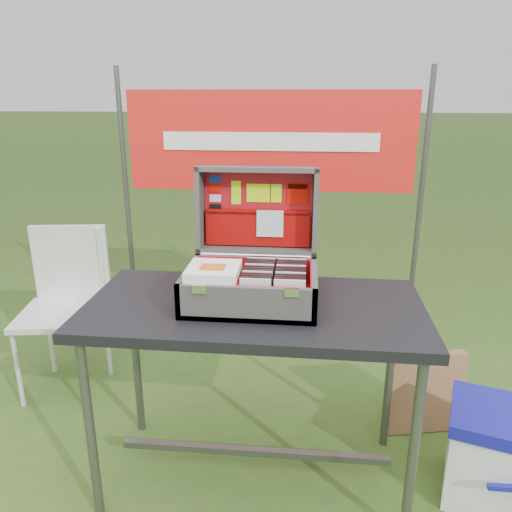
# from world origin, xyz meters

# --- Properties ---
(ground) EXTENTS (80.00, 80.00, 0.00)m
(ground) POSITION_xyz_m (0.00, 0.00, 0.00)
(ground) COLOR #37501D
(ground) RESTS_ON ground
(table) EXTENTS (1.28, 0.65, 0.80)m
(table) POSITION_xyz_m (0.02, -0.00, 0.40)
(table) COLOR black
(table) RESTS_ON ground
(table_top) EXTENTS (1.28, 0.65, 0.04)m
(table_top) POSITION_xyz_m (0.02, -0.00, 0.78)
(table_top) COLOR black
(table_top) RESTS_ON ground
(table_leg_fl) EXTENTS (0.04, 0.04, 0.76)m
(table_leg_fl) POSITION_xyz_m (-0.56, -0.26, 0.38)
(table_leg_fl) COLOR #59595B
(table_leg_fl) RESTS_ON ground
(table_leg_fr) EXTENTS (0.04, 0.04, 0.76)m
(table_leg_fr) POSITION_xyz_m (0.60, -0.26, 0.38)
(table_leg_fr) COLOR #59595B
(table_leg_fr) RESTS_ON ground
(table_leg_bl) EXTENTS (0.04, 0.04, 0.76)m
(table_leg_bl) POSITION_xyz_m (-0.56, 0.26, 0.38)
(table_leg_bl) COLOR #59595B
(table_leg_bl) RESTS_ON ground
(table_leg_br) EXTENTS (0.04, 0.04, 0.76)m
(table_leg_br) POSITION_xyz_m (0.60, 0.26, 0.38)
(table_leg_br) COLOR #59595B
(table_leg_br) RESTS_ON ground
(table_brace) EXTENTS (1.13, 0.03, 0.03)m
(table_brace) POSITION_xyz_m (0.02, -0.00, 0.12)
(table_brace) COLOR #59595B
(table_brace) RESTS_ON ground
(suitcase) EXTENTS (0.49, 0.51, 0.48)m
(suitcase) POSITION_xyz_m (0.01, 0.06, 1.04)
(suitcase) COLOR #54514D
(suitcase) RESTS_ON table
(suitcase_base_bottom) EXTENTS (0.49, 0.35, 0.02)m
(suitcase_base_bottom) POSITION_xyz_m (0.01, 0.00, 0.81)
(suitcase_base_bottom) COLOR #54514D
(suitcase_base_bottom) RESTS_ON table_top
(suitcase_base_wall_front) EXTENTS (0.49, 0.02, 0.13)m
(suitcase_base_wall_front) POSITION_xyz_m (0.01, -0.17, 0.86)
(suitcase_base_wall_front) COLOR #54514D
(suitcase_base_wall_front) RESTS_ON table_top
(suitcase_base_wall_back) EXTENTS (0.49, 0.02, 0.13)m
(suitcase_base_wall_back) POSITION_xyz_m (0.01, 0.17, 0.86)
(suitcase_base_wall_back) COLOR #54514D
(suitcase_base_wall_back) RESTS_ON table_top
(suitcase_base_wall_left) EXTENTS (0.02, 0.35, 0.13)m
(suitcase_base_wall_left) POSITION_xyz_m (-0.23, 0.00, 0.86)
(suitcase_base_wall_left) COLOR #54514D
(suitcase_base_wall_left) RESTS_ON table_top
(suitcase_base_wall_right) EXTENTS (0.02, 0.35, 0.13)m
(suitcase_base_wall_right) POSITION_xyz_m (0.25, 0.00, 0.86)
(suitcase_base_wall_right) COLOR #54514D
(suitcase_base_wall_right) RESTS_ON table_top
(suitcase_liner_floor) EXTENTS (0.45, 0.31, 0.01)m
(suitcase_liner_floor) POSITION_xyz_m (0.01, 0.00, 0.82)
(suitcase_liner_floor) COLOR red
(suitcase_liner_floor) RESTS_ON suitcase_base_bottom
(suitcase_latch_left) EXTENTS (0.05, 0.01, 0.03)m
(suitcase_latch_left) POSITION_xyz_m (-0.15, -0.18, 0.92)
(suitcase_latch_left) COLOR silver
(suitcase_latch_left) RESTS_ON suitcase_base_wall_front
(suitcase_latch_right) EXTENTS (0.05, 0.01, 0.03)m
(suitcase_latch_right) POSITION_xyz_m (0.17, -0.18, 0.92)
(suitcase_latch_right) COLOR silver
(suitcase_latch_right) RESTS_ON suitcase_base_wall_front
(suitcase_hinge) EXTENTS (0.44, 0.02, 0.02)m
(suitcase_hinge) POSITION_xyz_m (0.01, 0.18, 0.93)
(suitcase_hinge) COLOR silver
(suitcase_hinge) RESTS_ON suitcase_base_wall_back
(suitcase_lid_back) EXTENTS (0.49, 0.05, 0.35)m
(suitcase_lid_back) POSITION_xyz_m (0.01, 0.31, 1.10)
(suitcase_lid_back) COLOR #54514D
(suitcase_lid_back) RESTS_ON suitcase_base_wall_back
(suitcase_lid_rim_far) EXTENTS (0.49, 0.13, 0.03)m
(suitcase_lid_rim_far) POSITION_xyz_m (0.01, 0.27, 1.27)
(suitcase_lid_rim_far) COLOR #54514D
(suitcase_lid_rim_far) RESTS_ON suitcase_lid_back
(suitcase_lid_rim_near) EXTENTS (0.49, 0.13, 0.03)m
(suitcase_lid_rim_near) POSITION_xyz_m (0.01, 0.24, 0.93)
(suitcase_lid_rim_near) COLOR #54514D
(suitcase_lid_rim_near) RESTS_ON suitcase_lid_back
(suitcase_lid_rim_left) EXTENTS (0.02, 0.16, 0.36)m
(suitcase_lid_rim_left) POSITION_xyz_m (-0.23, 0.26, 1.10)
(suitcase_lid_rim_left) COLOR #54514D
(suitcase_lid_rim_left) RESTS_ON suitcase_lid_back
(suitcase_lid_rim_right) EXTENTS (0.02, 0.16, 0.36)m
(suitcase_lid_rim_right) POSITION_xyz_m (0.25, 0.26, 1.10)
(suitcase_lid_rim_right) COLOR #54514D
(suitcase_lid_rim_right) RESTS_ON suitcase_lid_back
(suitcase_lid_liner) EXTENTS (0.45, 0.03, 0.31)m
(suitcase_lid_liner) POSITION_xyz_m (0.01, 0.30, 1.10)
(suitcase_lid_liner) COLOR red
(suitcase_lid_liner) RESTS_ON suitcase_lid_back
(suitcase_liner_wall_front) EXTENTS (0.45, 0.01, 0.11)m
(suitcase_liner_wall_front) POSITION_xyz_m (0.01, -0.15, 0.87)
(suitcase_liner_wall_front) COLOR red
(suitcase_liner_wall_front) RESTS_ON suitcase_base_bottom
(suitcase_liner_wall_back) EXTENTS (0.45, 0.01, 0.11)m
(suitcase_liner_wall_back) POSITION_xyz_m (0.01, 0.15, 0.87)
(suitcase_liner_wall_back) COLOR red
(suitcase_liner_wall_back) RESTS_ON suitcase_base_bottom
(suitcase_liner_wall_left) EXTENTS (0.01, 0.31, 0.11)m
(suitcase_liner_wall_left) POSITION_xyz_m (-0.21, 0.00, 0.87)
(suitcase_liner_wall_left) COLOR red
(suitcase_liner_wall_left) RESTS_ON suitcase_base_bottom
(suitcase_liner_wall_right) EXTENTS (0.01, 0.31, 0.11)m
(suitcase_liner_wall_right) POSITION_xyz_m (0.23, 0.00, 0.87)
(suitcase_liner_wall_right) COLOR red
(suitcase_liner_wall_right) RESTS_ON suitcase_base_bottom
(suitcase_lid_pocket) EXTENTS (0.43, 0.04, 0.14)m
(suitcase_lid_pocket) POSITION_xyz_m (0.01, 0.27, 1.02)
(suitcase_lid_pocket) COLOR #8C0706
(suitcase_lid_pocket) RESTS_ON suitcase_lid_liner
(suitcase_pocket_edge) EXTENTS (0.42, 0.02, 0.02)m
(suitcase_pocket_edge) POSITION_xyz_m (0.01, 0.27, 1.09)
(suitcase_pocket_edge) COLOR #8C0706
(suitcase_pocket_edge) RESTS_ON suitcase_lid_pocket
(suitcase_pocket_cd) EXTENTS (0.11, 0.02, 0.11)m
(suitcase_pocket_cd) POSITION_xyz_m (0.06, 0.26, 1.05)
(suitcase_pocket_cd) COLOR silver
(suitcase_pocket_cd) RESTS_ON suitcase_lid_pocket
(lid_sticker_cc_a) EXTENTS (0.05, 0.01, 0.03)m
(lid_sticker_cc_a) POSITION_xyz_m (-0.17, 0.31, 1.22)
(lid_sticker_cc_a) COLOR #1933B2
(lid_sticker_cc_a) RESTS_ON suitcase_lid_liner
(lid_sticker_cc_b) EXTENTS (0.05, 0.01, 0.03)m
(lid_sticker_cc_b) POSITION_xyz_m (-0.17, 0.30, 1.18)
(lid_sticker_cc_b) COLOR #CB0D01
(lid_sticker_cc_b) RESTS_ON suitcase_lid_liner
(lid_sticker_cc_c) EXTENTS (0.05, 0.01, 0.03)m
(lid_sticker_cc_c) POSITION_xyz_m (-0.17, 0.30, 1.14)
(lid_sticker_cc_c) COLOR white
(lid_sticker_cc_c) RESTS_ON suitcase_lid_liner
(lid_sticker_cc_d) EXTENTS (0.05, 0.01, 0.03)m
(lid_sticker_cc_d) POSITION_xyz_m (-0.17, 0.29, 1.10)
(lid_sticker_cc_d) COLOR black
(lid_sticker_cc_d) RESTS_ON suitcase_lid_liner
(lid_card_neon_tall) EXTENTS (0.04, 0.01, 0.10)m
(lid_card_neon_tall) POSITION_xyz_m (-0.08, 0.30, 1.16)
(lid_card_neon_tall) COLOR #BCF70D
(lid_card_neon_tall) RESTS_ON suitcase_lid_liner
(lid_card_neon_main) EXTENTS (0.10, 0.01, 0.07)m
(lid_card_neon_main) POSITION_xyz_m (0.01, 0.30, 1.16)
(lid_card_neon_main) COLOR #BCF70D
(lid_card_neon_main) RESTS_ON suitcase_lid_liner
(lid_card_neon_small) EXTENTS (0.04, 0.01, 0.07)m
(lid_card_neon_small) POSITION_xyz_m (0.09, 0.30, 1.16)
(lid_card_neon_small) COLOR #BCF70D
(lid_card_neon_small) RESTS_ON suitcase_lid_liner
(lid_sticker_band) EXTENTS (0.09, 0.01, 0.09)m
(lid_sticker_band) POSITION_xyz_m (0.17, 0.30, 1.16)
(lid_sticker_band) COLOR #CB0D01
(lid_sticker_band) RESTS_ON suitcase_lid_liner
(lid_sticker_band_bar) EXTENTS (0.08, 0.00, 0.02)m
(lid_sticker_band_bar) POSITION_xyz_m (0.17, 0.30, 1.19)
(lid_sticker_band_bar) COLOR black
(lid_sticker_band_bar) RESTS_ON suitcase_lid_liner
(cd_left_0) EXTENTS (0.11, 0.01, 0.12)m
(cd_left_0) POSITION_xyz_m (0.04, -0.13, 0.89)
(cd_left_0) COLOR silver
(cd_left_0) RESTS_ON suitcase_liner_floor
(cd_left_1) EXTENTS (0.11, 0.01, 0.12)m
(cd_left_1) POSITION_xyz_m (0.04, -0.11, 0.89)
(cd_left_1) COLOR black
(cd_left_1) RESTS_ON suitcase_liner_floor
(cd_left_2) EXTENTS (0.11, 0.01, 0.12)m
(cd_left_2) POSITION_xyz_m (0.04, -0.09, 0.89)
(cd_left_2) COLOR black
(cd_left_2) RESTS_ON suitcase_liner_floor
(cd_left_3) EXTENTS (0.11, 0.01, 0.12)m
(cd_left_3) POSITION_xyz_m (0.04, -0.07, 0.89)
(cd_left_3) COLOR black
(cd_left_3) RESTS_ON suitcase_liner_floor
(cd_left_4) EXTENTS (0.11, 0.01, 0.12)m
(cd_left_4) POSITION_xyz_m (0.04, -0.05, 0.89)
(cd_left_4) COLOR silver
(cd_left_4) RESTS_ON suitcase_liner_floor
(cd_left_5) EXTENTS (0.11, 0.01, 0.12)m
(cd_left_5) POSITION_xyz_m (0.04, -0.03, 0.89)
(cd_left_5) COLOR black
(cd_left_5) RESTS_ON suitcase_liner_floor
(cd_left_6) EXTENTS (0.11, 0.01, 0.12)m
(cd_left_6) POSITION_xyz_m (0.04, -0.01, 0.89)
(cd_left_6) COLOR black
(cd_left_6) RESTS_ON suitcase_liner_floor
(cd_left_7) EXTENTS (0.11, 0.01, 0.12)m
(cd_left_7) POSITION_xyz_m (0.04, 0.00, 0.89)
(cd_left_7) COLOR black
(cd_left_7) RESTS_ON suitcase_liner_floor
(cd_left_8) EXTENTS (0.11, 0.01, 0.12)m
(cd_left_8) POSITION_xyz_m (0.04, 0.02, 0.89)
(cd_left_8) COLOR silver
(cd_left_8) RESTS_ON suitcase_liner_floor
(cd_left_9) EXTENTS (0.11, 0.01, 0.12)m
(cd_left_9) POSITION_xyz_m (0.04, 0.04, 0.89)
(cd_left_9) COLOR black
(cd_left_9) RESTS_ON suitcase_liner_floor
(cd_left_10) EXTENTS (0.11, 0.01, 0.12)m
(cd_left_10) POSITION_xyz_m (0.04, 0.06, 0.89)
(cd_left_10) COLOR black
(cd_left_10) RESTS_ON suitcase_liner_floor
(cd_left_11) EXTENTS (0.11, 0.01, 0.12)m
(cd_left_11) POSITION_xyz_m (0.04, 0.08, 0.89)
(cd_left_11) COLOR black
(cd_left_11) RESTS_ON suitcase_liner_floor
(cd_left_12) EXTENTS (0.11, 0.01, 0.12)m
(cd_left_12) POSITION_xyz_m (0.04, 0.10, 0.89)
(cd_left_12) COLOR silver
(cd_left_12) RESTS_ON suitcase_liner_floor
(cd_left_13) EXTENTS (0.11, 0.01, 0.12)m
(cd_left_13) POSITION_xyz_m (0.04, 0.12, 0.89)
(cd_left_13) COLOR black
(cd_left_13) RESTS_ON suitcase_liner_floor
(cd_right_0) EXTENTS (0.11, 0.01, 0.12)m
(cd_right_0) POSITION_xyz_m (0.16, -0.13, 0.89)
(cd_right_0) COLOR silver
(cd_right_0) RESTS_ON suitcase_liner_floor
(cd_right_1) EXTENTS (0.11, 0.01, 0.12)m
(cd_right_1) POSITION_xyz_m (0.16, -0.11, 0.89)
(cd_right_1) COLOR black
(cd_right_1) RESTS_ON suitcase_liner_floor
(cd_right_2) EXTENTS (0.11, 0.01, 0.12)m
(cd_right_2) POSITION_xyz_m (0.16, -0.09, 0.89)
(cd_right_2) COLOR black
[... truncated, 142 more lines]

